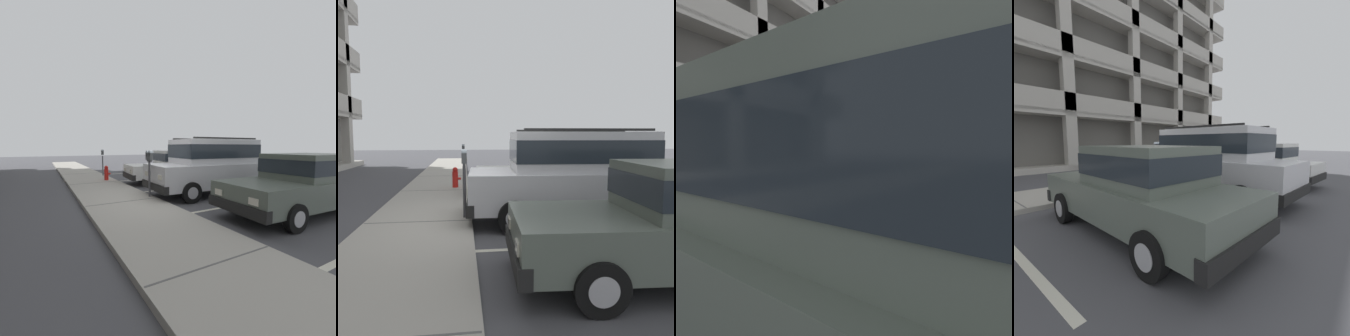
{
  "view_description": "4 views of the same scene",
  "coord_description": "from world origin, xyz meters",
  "views": [
    {
      "loc": [
        -6.24,
        3.33,
        1.72
      ],
      "look_at": [
        0.4,
        -0.41,
        1.0
      ],
      "focal_mm": 24.0,
      "sensor_mm": 36.0,
      "label": 1
    },
    {
      "loc": [
        -6.79,
        0.37,
        1.87
      ],
      "look_at": [
        0.54,
        -0.59,
        1.16
      ],
      "focal_mm": 35.0,
      "sensor_mm": 36.0,
      "label": 2
    },
    {
      "loc": [
        -4.2,
        -3.16,
        1.24
      ],
      "look_at": [
        -0.21,
        -0.66,
        0.85
      ],
      "focal_mm": 28.0,
      "sensor_mm": 36.0,
      "label": 3
    },
    {
      "loc": [
        -5.5,
        -5.65,
        1.62
      ],
      "look_at": [
        0.09,
        -0.95,
        0.75
      ],
      "focal_mm": 24.0,
      "sensor_mm": 36.0,
      "label": 4
    }
  ],
  "objects": [
    {
      "name": "silver_suv",
      "position": [
        0.09,
        -2.13,
        1.09
      ],
      "size": [
        2.21,
        4.88,
        2.03
      ],
      "rotation": [
        0.0,
        0.0,
        -0.06
      ],
      "color": "silver",
      "rests_on": "ground_plane"
    },
    {
      "name": "fire_hydrant",
      "position": [
        4.59,
        0.65,
        0.46
      ],
      "size": [
        0.3,
        0.3,
        0.7
      ],
      "color": "red",
      "rests_on": "sidewalk"
    },
    {
      "name": "dark_hatchback",
      "position": [
        3.15,
        -2.31,
        0.82
      ],
      "size": [
        2.13,
        4.62,
        1.54
      ],
      "rotation": [
        0.0,
        0.0,
        -0.09
      ],
      "color": "silver",
      "rests_on": "ground_plane"
    },
    {
      "name": "ground_plane",
      "position": [
        0.0,
        0.0,
        -0.05
      ],
      "size": [
        80.0,
        80.0,
        0.1
      ],
      "color": "#4C4C51"
    },
    {
      "name": "red_sedan",
      "position": [
        -2.95,
        -2.56,
        0.82
      ],
      "size": [
        2.02,
        4.57,
        1.54
      ],
      "rotation": [
        0.0,
        0.0,
        -0.06
      ],
      "color": "#5B665B",
      "rests_on": "ground_plane"
    },
    {
      "name": "parking_stall_lines",
      "position": [
        1.57,
        -1.4,
        0.0
      ],
      "size": [
        12.64,
        4.8,
        0.01
      ],
      "color": "silver",
      "rests_on": "ground_plane"
    },
    {
      "name": "sidewalk",
      "position": [
        0.0,
        1.3,
        0.06
      ],
      "size": [
        40.0,
        2.2,
        0.12
      ],
      "color": "#ADA89E",
      "rests_on": "ground_plane"
    },
    {
      "name": "parking_meter_near",
      "position": [
        0.26,
        0.35,
        1.22
      ],
      "size": [
        0.35,
        0.12,
        1.48
      ],
      "color": "#47474C",
      "rests_on": "sidewalk"
    },
    {
      "name": "parking_meter_far",
      "position": [
        6.52,
        0.36,
        1.07
      ],
      "size": [
        0.15,
        0.12,
        1.45
      ],
      "color": "#595B60",
      "rests_on": "sidewalk"
    }
  ]
}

